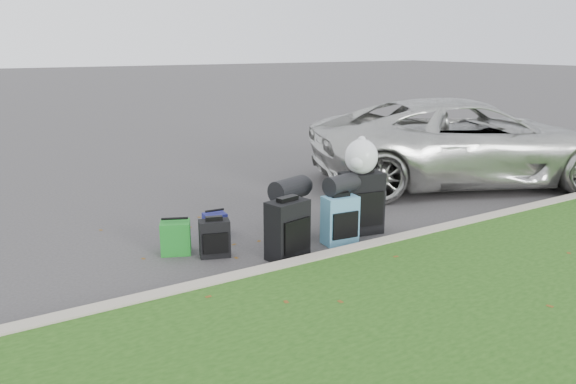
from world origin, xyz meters
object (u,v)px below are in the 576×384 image
suitcase_large_black_right (361,203)px  suv (466,142)px  suitcase_large_black_left (287,230)px  tote_green (176,237)px  tote_navy (215,224)px  suitcase_teal (340,220)px  suitcase_small_black (215,238)px  suitcase_olive (293,219)px

suitcase_large_black_right → suv: bearing=29.4°
suv → suitcase_large_black_left: (-4.57, -1.43, -0.40)m
suitcase_large_black_right → tote_green: bearing=176.4°
tote_navy → suitcase_large_black_left: bearing=-67.9°
suitcase_large_black_left → suitcase_teal: suitcase_large_black_left is taller
suv → tote_green: 5.66m
suitcase_small_black → tote_green: size_ratio=1.13×
suv → suitcase_large_black_right: 3.49m
suv → suitcase_large_black_right: size_ratio=6.68×
suitcase_small_black → tote_navy: size_ratio=1.47×
suitcase_teal → suitcase_small_black: bearing=171.3°
suitcase_small_black → suitcase_large_black_left: size_ratio=0.64×
suitcase_large_black_left → tote_green: (-1.04, 0.83, -0.15)m
suv → suitcase_olive: bearing=125.7°
suitcase_large_black_left → suv: bearing=5.2°
suitcase_large_black_right → tote_navy: (-1.67, 0.90, -0.25)m
suitcase_large_black_left → suitcase_olive: size_ratio=1.37×
suitcase_small_black → tote_green: suitcase_small_black is taller
suitcase_small_black → suitcase_olive: size_ratio=0.87×
suitcase_olive → tote_green: suitcase_olive is taller
suitcase_teal → suitcase_large_black_right: suitcase_large_black_right is taller
suitcase_large_black_right → tote_navy: bearing=161.6°
suitcase_small_black → tote_green: (-0.35, 0.34, -0.03)m
suitcase_large_black_left → suitcase_large_black_right: 1.32m
suitcase_large_black_left → tote_navy: (-0.38, 1.17, -0.19)m
suitcase_large_black_right → suitcase_teal: bearing=-149.1°
suitcase_small_black → suitcase_large_black_right: 2.00m
suitcase_olive → tote_navy: bearing=144.6°
suv → suitcase_large_black_right: bearing=133.2°
suitcase_teal → tote_green: 2.00m
suitcase_large_black_left → tote_green: suitcase_large_black_left is taller
suitcase_large_black_right → suitcase_olive: bearing=172.5°
tote_green → suitcase_large_black_left: bearing=-15.2°
tote_green → suitcase_large_black_right: bearing=10.0°
suitcase_teal → tote_navy: suitcase_teal is taller
suitcase_olive → suitcase_small_black: bearing=-174.6°
suitcase_large_black_right → tote_navy: suitcase_large_black_right is taller
suv → suitcase_small_black: size_ratio=12.29×
suitcase_small_black → suitcase_olive: bearing=20.7°
suitcase_large_black_right → tote_navy: size_ratio=2.71×
suitcase_small_black → suitcase_large_black_left: bearing=-17.4°
suv → suitcase_teal: (-3.75, -1.34, -0.45)m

